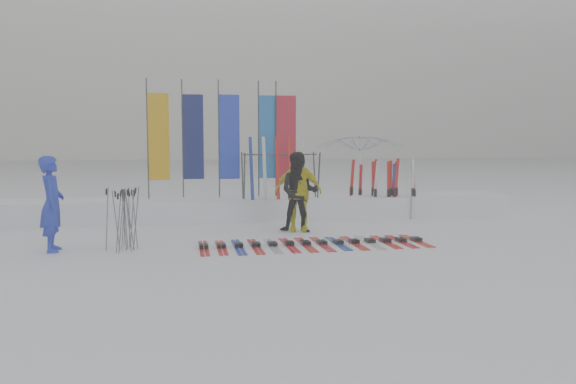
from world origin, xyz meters
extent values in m
plane|color=white|center=(0.00, 0.00, 0.00)|extent=(120.00, 120.00, 0.00)
cube|color=white|center=(0.00, 4.60, 0.30)|extent=(14.00, 1.60, 0.60)
imported|color=#2033BC|center=(-4.58, 0.74, 0.92)|extent=(0.51, 0.72, 1.85)
imported|color=black|center=(0.57, 2.16, 0.94)|extent=(1.10, 0.98, 1.88)
imported|color=yellow|center=(0.57, 2.30, 0.95)|extent=(1.19, 0.70, 1.89)
imported|color=white|center=(3.27, 5.81, 1.21)|extent=(2.91, 2.96, 2.42)
cube|color=#AC170D|center=(-1.72, 0.48, 0.04)|extent=(0.17, 1.62, 0.07)
cube|color=red|center=(-1.37, 0.48, 0.04)|extent=(0.17, 1.57, 0.07)
cube|color=navy|center=(-1.02, 0.48, 0.04)|extent=(0.17, 1.70, 0.07)
cube|color=#B6140E|center=(-0.68, 0.48, 0.04)|extent=(0.17, 1.68, 0.07)
cube|color=#ACAFB3|center=(-0.33, 0.48, 0.04)|extent=(0.17, 1.67, 0.07)
cube|color=red|center=(0.01, 0.48, 0.04)|extent=(0.17, 1.65, 0.07)
cube|color=red|center=(0.36, 0.48, 0.04)|extent=(0.17, 1.66, 0.07)
cube|color=red|center=(0.70, 0.48, 0.04)|extent=(0.17, 1.68, 0.07)
cube|color=navy|center=(1.05, 0.48, 0.04)|extent=(0.17, 1.59, 0.07)
cube|color=red|center=(1.39, 0.48, 0.04)|extent=(0.17, 1.61, 0.07)
cube|color=#B3B5BA|center=(1.74, 0.48, 0.04)|extent=(0.17, 1.68, 0.07)
cube|color=red|center=(2.08, 0.48, 0.04)|extent=(0.17, 1.56, 0.07)
cube|color=#B80E13|center=(2.43, 0.48, 0.04)|extent=(0.17, 1.57, 0.07)
cube|color=red|center=(2.77, 0.48, 0.04)|extent=(0.17, 1.57, 0.07)
cylinder|color=#595B60|center=(-3.01, 0.62, 0.62)|extent=(0.14, 0.12, 1.24)
cylinder|color=#595B60|center=(-3.15, 0.51, 0.61)|extent=(0.12, 0.14, 1.22)
cylinder|color=#595B60|center=(-3.41, 0.72, 0.59)|extent=(0.14, 0.05, 1.18)
cylinder|color=#595B60|center=(-3.04, 0.68, 0.59)|extent=(0.10, 0.03, 1.19)
cylinder|color=#595B60|center=(-3.26, 0.73, 0.58)|extent=(0.13, 0.15, 1.14)
cylinder|color=#595B60|center=(-3.11, 0.94, 0.59)|extent=(0.11, 0.15, 1.18)
cylinder|color=#595B60|center=(-3.26, 0.34, 0.61)|extent=(0.13, 0.13, 1.22)
cylinder|color=#595B60|center=(-3.22, 0.71, 0.58)|extent=(0.08, 0.06, 1.15)
cylinder|color=#595B60|center=(-3.24, 0.64, 0.61)|extent=(0.09, 0.16, 1.21)
cylinder|color=#595B60|center=(-3.17, 0.89, 0.60)|extent=(0.03, 0.04, 1.21)
cylinder|color=#595B60|center=(-3.32, 0.37, 0.58)|extent=(0.12, 0.10, 1.16)
cylinder|color=#595B60|center=(-3.13, 0.61, 0.60)|extent=(0.16, 0.07, 1.19)
cylinder|color=#595B60|center=(-3.56, 0.65, 0.62)|extent=(0.07, 0.15, 1.23)
cylinder|color=#595B60|center=(-3.27, 0.99, 0.59)|extent=(0.07, 0.06, 1.18)
cylinder|color=#383A3F|center=(-3.00, 4.69, 2.20)|extent=(0.04, 0.04, 3.20)
cube|color=#DFA30B|center=(-2.71, 4.69, 2.25)|extent=(0.55, 0.03, 2.30)
cylinder|color=#383A3F|center=(-2.09, 4.94, 2.20)|extent=(0.04, 0.04, 3.20)
cube|color=#0C1556|center=(-1.80, 4.94, 2.25)|extent=(0.55, 0.03, 2.30)
cylinder|color=#383A3F|center=(-1.11, 4.84, 2.20)|extent=(0.04, 0.04, 3.20)
cube|color=#1B33CE|center=(-0.82, 4.84, 2.25)|extent=(0.55, 0.03, 2.30)
cylinder|color=#383A3F|center=(-0.01, 4.92, 2.20)|extent=(0.04, 0.04, 3.20)
cube|color=blue|center=(0.28, 4.92, 2.25)|extent=(0.55, 0.03, 2.30)
cylinder|color=#383A3F|center=(0.48, 4.86, 2.20)|extent=(0.04, 0.04, 3.20)
cube|color=#B71328|center=(0.77, 4.86, 2.25)|extent=(0.55, 0.03, 2.30)
cylinder|color=#383A3F|center=(-0.52, 3.95, 1.23)|extent=(0.04, 0.30, 1.23)
cylinder|color=#383A3F|center=(-0.52, 4.45, 1.23)|extent=(0.04, 0.30, 1.23)
cylinder|color=#383A3F|center=(1.48, 3.95, 1.23)|extent=(0.04, 0.30, 1.23)
cylinder|color=#383A3F|center=(1.48, 4.45, 1.23)|extent=(0.04, 0.30, 1.23)
cylinder|color=#383A3F|center=(0.48, 4.20, 1.78)|extent=(2.00, 0.04, 0.04)
cube|color=silver|center=(4.10, 3.77, 0.82)|extent=(0.09, 0.03, 1.64)
cube|color=red|center=(3.56, 4.13, 0.80)|extent=(0.09, 0.02, 1.60)
cube|color=red|center=(2.88, 4.67, 0.74)|extent=(0.09, 0.04, 1.48)
cube|color=silver|center=(3.83, 4.44, 0.79)|extent=(0.09, 0.03, 1.59)
cube|color=red|center=(3.96, 4.65, 0.78)|extent=(0.09, 0.03, 1.56)
cube|color=navy|center=(3.79, 4.27, 0.76)|extent=(0.09, 0.04, 1.51)
cube|color=red|center=(3.49, 4.01, 0.79)|extent=(0.09, 0.03, 1.58)
cube|color=red|center=(3.21, 4.48, 0.81)|extent=(0.09, 0.04, 1.63)
cube|color=red|center=(4.20, 3.93, 0.75)|extent=(0.09, 0.03, 1.51)
cube|color=silver|center=(3.62, 4.27, 0.80)|extent=(0.09, 0.03, 1.59)
cube|color=red|center=(3.83, 4.58, 0.73)|extent=(0.09, 0.03, 1.45)
cube|color=red|center=(3.62, 3.84, 0.84)|extent=(0.09, 0.04, 1.67)
cube|color=red|center=(2.58, 4.55, 0.81)|extent=(0.09, 0.05, 1.62)
cube|color=navy|center=(3.69, 4.12, 0.74)|extent=(0.09, 0.03, 1.47)
cube|color=silver|center=(3.11, 4.04, 0.80)|extent=(0.09, 0.04, 1.59)
cube|color=red|center=(3.17, 4.40, 0.79)|extent=(0.09, 0.04, 1.57)
camera|label=1|loc=(-2.11, -10.63, 2.10)|focal=35.00mm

